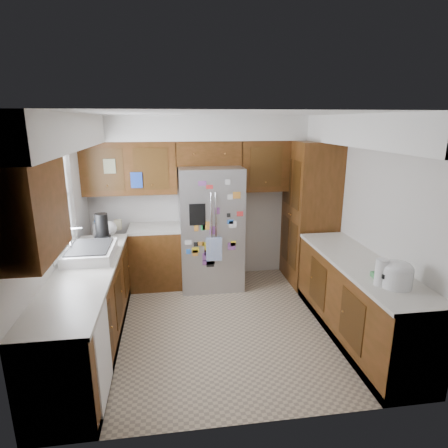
% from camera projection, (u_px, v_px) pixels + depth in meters
% --- Properties ---
extents(floor, '(3.60, 3.60, 0.00)m').
position_uv_depth(floor, '(222.00, 324.00, 4.63)').
color(floor, tan).
rests_on(floor, ground).
extents(room_shell, '(3.64, 3.24, 2.52)m').
position_uv_depth(room_shell, '(209.00, 173.00, 4.47)').
color(room_shell, beige).
rests_on(room_shell, ground).
extents(left_counter_run, '(1.36, 3.20, 0.92)m').
position_uv_depth(left_counter_run, '(106.00, 299.00, 4.35)').
color(left_counter_run, '#44290D').
rests_on(left_counter_run, ground).
extents(right_counter_run, '(0.63, 2.25, 0.92)m').
position_uv_depth(right_counter_run, '(358.00, 303.00, 4.27)').
color(right_counter_run, '#44290D').
rests_on(right_counter_run, ground).
extents(pantry, '(0.60, 0.90, 2.15)m').
position_uv_depth(pantry, '(310.00, 214.00, 5.64)').
color(pantry, '#44290D').
rests_on(pantry, ground).
extents(fridge, '(0.90, 0.79, 1.80)m').
position_uv_depth(fridge, '(211.00, 228.00, 5.54)').
color(fridge, '#A0A1A5').
rests_on(fridge, ground).
extents(bridge_cabinet, '(0.96, 0.34, 0.35)m').
position_uv_depth(bridge_cabinet, '(208.00, 153.00, 5.47)').
color(bridge_cabinet, '#44290D').
rests_on(bridge_cabinet, fridge).
extents(fridge_top_items, '(0.60, 0.27, 0.25)m').
position_uv_depth(fridge_top_items, '(201.00, 133.00, 5.34)').
color(fridge_top_items, '#2424B2').
rests_on(fridge_top_items, bridge_cabinet).
extents(sink_assembly, '(0.52, 0.70, 0.37)m').
position_uv_depth(sink_assembly, '(90.00, 252.00, 4.25)').
color(sink_assembly, white).
rests_on(sink_assembly, left_counter_run).
extents(left_counter_clutter, '(0.34, 0.89, 0.38)m').
position_uv_depth(left_counter_clutter, '(104.00, 229.00, 4.95)').
color(left_counter_clutter, black).
rests_on(left_counter_clutter, left_counter_run).
extents(rice_cooker, '(0.30, 0.29, 0.25)m').
position_uv_depth(rice_cooker, '(397.00, 273.00, 3.49)').
color(rice_cooker, white).
rests_on(rice_cooker, right_counter_run).
extents(paper_towel, '(0.12, 0.12, 0.26)m').
position_uv_depth(paper_towel, '(381.00, 272.00, 3.52)').
color(paper_towel, white).
rests_on(paper_towel, right_counter_run).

